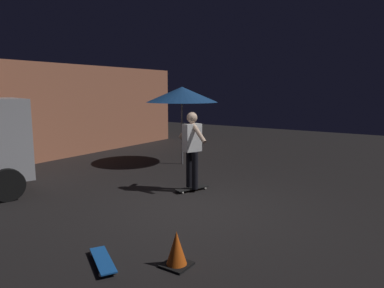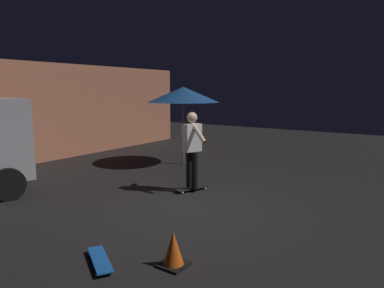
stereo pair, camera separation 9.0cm
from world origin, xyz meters
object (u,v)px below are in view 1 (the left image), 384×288
at_px(skateboard_ridden, 192,188).
at_px(skater, 192,145).
at_px(patio_umbrella, 182,95).
at_px(skateboard_spare, 103,260).
at_px(traffic_cone, 177,250).

height_order(skateboard_ridden, skater, skater).
relative_size(patio_umbrella, skateboard_ridden, 2.88).
relative_size(skateboard_ridden, skater, 0.48).
relative_size(skateboard_spare, skater, 0.46).
xyz_separation_m(patio_umbrella, traffic_cone, (-5.08, -3.51, -1.86)).
bearing_deg(skateboard_ridden, skateboard_spare, -165.39).
xyz_separation_m(patio_umbrella, skater, (-2.19, -1.82, -1.04)).
distance_m(skateboard_spare, traffic_cone, 0.96).
distance_m(skateboard_ridden, skateboard_spare, 3.50).
bearing_deg(skateboard_ridden, traffic_cone, -149.63).
height_order(skateboard_spare, skater, skater).
xyz_separation_m(patio_umbrella, skateboard_ridden, (-2.19, -1.82, -2.02)).
xyz_separation_m(skater, traffic_cone, (-2.89, -1.69, -0.83)).
xyz_separation_m(skateboard_ridden, traffic_cone, (-2.89, -1.69, 0.16)).
bearing_deg(patio_umbrella, skateboard_ridden, -140.35).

